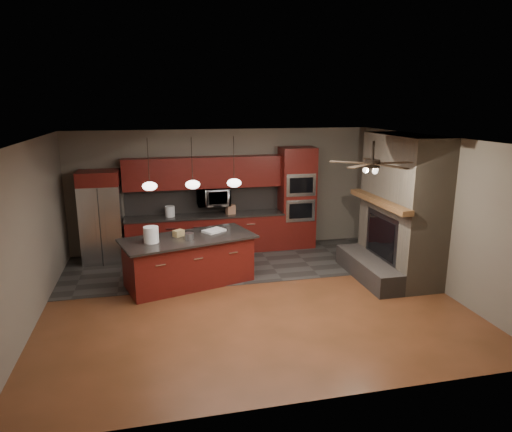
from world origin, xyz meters
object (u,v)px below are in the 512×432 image
object	(u,v)px
paint_can	(189,236)
counter_bucket	(170,211)
paint_tray	(214,231)
refrigerator	(101,217)
microwave	(213,197)
kitchen_island	(189,260)
counter_box	(231,209)
cardboard_box	(179,233)
white_bucket	(151,235)
oven_tower	(297,198)

from	to	relation	value
paint_can	counter_bucket	distance (m)	1.92
paint_tray	refrigerator	bearing A→B (deg)	113.76
counter_bucket	microwave	bearing A→B (deg)	2.91
microwave	kitchen_island	distance (m)	2.14
paint_tray	counter_box	size ratio (longest dim) A/B	1.92
refrigerator	cardboard_box	size ratio (longest dim) A/B	10.52
kitchen_island	counter_box	size ratio (longest dim) A/B	12.54
refrigerator	paint_tray	distance (m)	2.66
white_bucket	counter_bucket	bearing A→B (deg)	78.06
cardboard_box	counter_box	size ratio (longest dim) A/B	0.89
paint_can	paint_tray	bearing A→B (deg)	37.42
white_bucket	cardboard_box	distance (m)	0.59
microwave	white_bucket	size ratio (longest dim) A/B	2.50
oven_tower	paint_tray	world-z (taller)	oven_tower
kitchen_island	cardboard_box	world-z (taller)	cardboard_box
microwave	paint_tray	size ratio (longest dim) A/B	1.79
paint_can	refrigerator	bearing A→B (deg)	133.65
microwave	counter_bucket	xyz separation A→B (m)	(-0.99, -0.05, -0.28)
refrigerator	paint_can	distance (m)	2.51
microwave	paint_tray	xyz separation A→B (m)	(-0.20, -1.55, -0.36)
white_bucket	cardboard_box	bearing A→B (deg)	29.55
oven_tower	cardboard_box	bearing A→B (deg)	-149.87
microwave	counter_box	xyz separation A→B (m)	(0.38, -0.10, -0.29)
paint_can	counter_box	bearing A→B (deg)	59.43
kitchen_island	counter_bucket	distance (m)	1.89
paint_can	counter_box	world-z (taller)	counter_box
white_bucket	cardboard_box	xyz separation A→B (m)	(0.50, 0.29, -0.09)
kitchen_island	counter_box	xyz separation A→B (m)	(1.10, 1.73, 0.54)
refrigerator	cardboard_box	world-z (taller)	refrigerator
white_bucket	counter_box	world-z (taller)	white_bucket
microwave	refrigerator	size ratio (longest dim) A/B	0.37
refrigerator	oven_tower	bearing A→B (deg)	0.96
microwave	counter_box	bearing A→B (deg)	-14.83
paint_tray	microwave	bearing A→B (deg)	48.79
paint_tray	paint_can	bearing A→B (deg)	-176.42
white_bucket	paint_can	distance (m)	0.70
counter_bucket	paint_tray	bearing A→B (deg)	-62.46
cardboard_box	white_bucket	bearing A→B (deg)	173.66
oven_tower	kitchen_island	xyz separation A→B (m)	(-2.70, -1.78, -0.73)
kitchen_island	counter_bucket	size ratio (longest dim) A/B	11.12
microwave	paint_tray	world-z (taller)	microwave
white_bucket	paint_can	bearing A→B (deg)	5.26
microwave	counter_bucket	size ratio (longest dim) A/B	3.05
microwave	cardboard_box	bearing A→B (deg)	-117.46
refrigerator	paint_can	bearing A→B (deg)	-46.35
refrigerator	cardboard_box	bearing A→B (deg)	-45.80
counter_box	oven_tower	bearing A→B (deg)	-13.17
microwave	paint_tray	bearing A→B (deg)	-97.36
microwave	counter_box	distance (m)	0.49
cardboard_box	paint_can	bearing A→B (deg)	-86.42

